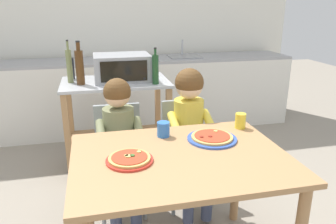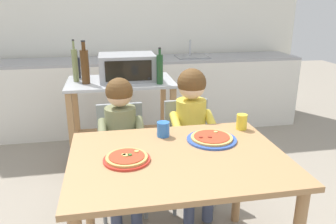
# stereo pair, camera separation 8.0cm
# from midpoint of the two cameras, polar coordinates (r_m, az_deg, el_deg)

# --- Properties ---
(ground_plane) EXTENTS (11.23, 11.23, 0.00)m
(ground_plane) POSITION_cam_midpoint_polar(r_m,az_deg,el_deg) (3.13, -4.21, -11.19)
(ground_plane) COLOR gray
(back_wall_tiled) EXTENTS (4.55, 0.12, 2.70)m
(back_wall_tiled) POSITION_cam_midpoint_polar(r_m,az_deg,el_deg) (4.46, -8.28, 15.72)
(back_wall_tiled) COLOR white
(back_wall_tiled) RESTS_ON ground
(kitchen_counter) EXTENTS (4.09, 0.60, 1.09)m
(kitchen_counter) POSITION_cam_midpoint_polar(r_m,az_deg,el_deg) (4.20, -7.20, 3.07)
(kitchen_counter) COLOR silver
(kitchen_counter) RESTS_ON ground
(kitchen_island_cart) EXTENTS (0.96, 0.59, 0.87)m
(kitchen_island_cart) POSITION_cam_midpoint_polar(r_m,az_deg,el_deg) (3.12, -9.54, 0.11)
(kitchen_island_cart) COLOR #B7BABF
(kitchen_island_cart) RESTS_ON ground
(toaster_oven) EXTENTS (0.50, 0.38, 0.23)m
(toaster_oven) POSITION_cam_midpoint_polar(r_m,az_deg,el_deg) (3.05, -8.70, 7.62)
(toaster_oven) COLOR #999BA0
(toaster_oven) RESTS_ON kitchen_island_cart
(bottle_slim_sauce) EXTENTS (0.06, 0.06, 0.25)m
(bottle_slim_sauce) POSITION_cam_midpoint_polar(r_m,az_deg,el_deg) (3.21, -17.08, 7.31)
(bottle_slim_sauce) COLOR black
(bottle_slim_sauce) RESTS_ON kitchen_island_cart
(bottle_tall_green_wine) EXTENTS (0.05, 0.05, 0.37)m
(bottle_tall_green_wine) POSITION_cam_midpoint_polar(r_m,az_deg,el_deg) (3.05, -17.38, 7.67)
(bottle_tall_green_wine) COLOR olive
(bottle_tall_green_wine) RESTS_ON kitchen_island_cart
(bottle_squat_spirits) EXTENTS (0.06, 0.06, 0.31)m
(bottle_squat_spirits) POSITION_cam_midpoint_polar(r_m,az_deg,el_deg) (2.87, -3.00, 7.43)
(bottle_squat_spirits) COLOR #1E4723
(bottle_squat_spirits) RESTS_ON kitchen_island_cart
(bottle_dark_olive_oil) EXTENTS (0.07, 0.07, 0.37)m
(bottle_dark_olive_oil) POSITION_cam_midpoint_polar(r_m,az_deg,el_deg) (2.95, -15.76, 7.57)
(bottle_dark_olive_oil) COLOR #4C2D14
(bottle_dark_olive_oil) RESTS_ON kitchen_island_cart
(dining_table) EXTENTS (1.16, 0.87, 0.76)m
(dining_table) POSITION_cam_midpoint_polar(r_m,az_deg,el_deg) (1.85, 0.86, -10.58)
(dining_table) COLOR #AD7F51
(dining_table) RESTS_ON ground
(dining_chair_left) EXTENTS (0.36, 0.36, 0.81)m
(dining_chair_left) POSITION_cam_midpoint_polar(r_m,az_deg,el_deg) (2.53, -9.27, -6.71)
(dining_chair_left) COLOR gray
(dining_chair_left) RESTS_ON ground
(dining_chair_right) EXTENTS (0.36, 0.36, 0.81)m
(dining_chair_right) POSITION_cam_midpoint_polar(r_m,az_deg,el_deg) (2.61, 2.19, -5.67)
(dining_chair_right) COLOR gray
(dining_chair_right) RESTS_ON ground
(child_in_olive_shirt) EXTENTS (0.32, 0.42, 1.03)m
(child_in_olive_shirt) POSITION_cam_midpoint_polar(r_m,az_deg,el_deg) (2.35, -9.29, -3.74)
(child_in_olive_shirt) COLOR #424C6B
(child_in_olive_shirt) RESTS_ON ground
(child_in_yellow_shirt) EXTENTS (0.32, 0.42, 1.08)m
(child_in_yellow_shirt) POSITION_cam_midpoint_polar(r_m,az_deg,el_deg) (2.42, 2.96, -1.76)
(child_in_yellow_shirt) COLOR #424C6B
(child_in_yellow_shirt) RESTS_ON ground
(pizza_plate_red_rimmed) EXTENTS (0.25, 0.25, 0.03)m
(pizza_plate_red_rimmed) POSITION_cam_midpoint_polar(r_m,az_deg,el_deg) (1.75, -7.98, -8.06)
(pizza_plate_red_rimmed) COLOR red
(pizza_plate_red_rimmed) RESTS_ON dining_table
(pizza_plate_blue_rimmed) EXTENTS (0.30, 0.30, 0.03)m
(pizza_plate_blue_rimmed) POSITION_cam_midpoint_polar(r_m,az_deg,el_deg) (2.01, 6.45, -4.44)
(pizza_plate_blue_rimmed) COLOR #3356B7
(pizza_plate_blue_rimmed) RESTS_ON dining_table
(drinking_cup_yellow) EXTENTS (0.07, 0.07, 0.10)m
(drinking_cup_yellow) POSITION_cam_midpoint_polar(r_m,az_deg,el_deg) (2.21, 11.36, -1.50)
(drinking_cup_yellow) COLOR yellow
(drinking_cup_yellow) RESTS_ON dining_table
(drinking_cup_blue) EXTENTS (0.08, 0.08, 0.09)m
(drinking_cup_blue) POSITION_cam_midpoint_polar(r_m,az_deg,el_deg) (2.03, -1.94, -3.00)
(drinking_cup_blue) COLOR blue
(drinking_cup_blue) RESTS_ON dining_table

